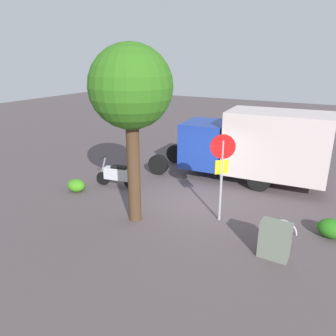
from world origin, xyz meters
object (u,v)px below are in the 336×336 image
(street_tree, at_px, (131,90))
(utility_cabinet, at_px, (275,240))
(bike_rack_hoop, at_px, (282,232))
(motorcycle, at_px, (117,175))
(stop_sign, at_px, (222,165))
(box_truck_near, at_px, (253,143))

(street_tree, xyz_separation_m, utility_cabinet, (-4.37, 0.02, -3.60))
(street_tree, distance_m, bike_rack_hoop, 6.14)
(motorcycle, xyz_separation_m, street_tree, (-2.20, 1.99, 3.59))
(utility_cabinet, bearing_deg, stop_sign, -32.71)
(stop_sign, height_order, utility_cabinet, stop_sign)
(box_truck_near, bearing_deg, motorcycle, 32.20)
(box_truck_near, height_order, bike_rack_hoop, box_truck_near)
(utility_cabinet, bearing_deg, motorcycle, -17.02)
(motorcycle, xyz_separation_m, bike_rack_hoop, (-6.55, 0.59, -0.52))
(motorcycle, height_order, utility_cabinet, motorcycle)
(box_truck_near, height_order, street_tree, street_tree)
(box_truck_near, relative_size, street_tree, 1.35)
(utility_cabinet, bearing_deg, street_tree, -0.23)
(motorcycle, xyz_separation_m, utility_cabinet, (-6.57, 2.01, -0.02))
(street_tree, height_order, utility_cabinet, street_tree)
(box_truck_near, distance_m, utility_cabinet, 5.74)
(stop_sign, distance_m, bike_rack_hoop, 2.72)
(box_truck_near, distance_m, street_tree, 6.24)
(motorcycle, relative_size, bike_rack_hoop, 2.12)
(box_truck_near, height_order, utility_cabinet, box_truck_near)
(box_truck_near, bearing_deg, stop_sign, 87.66)
(bike_rack_hoop, bearing_deg, motorcycle, -5.15)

